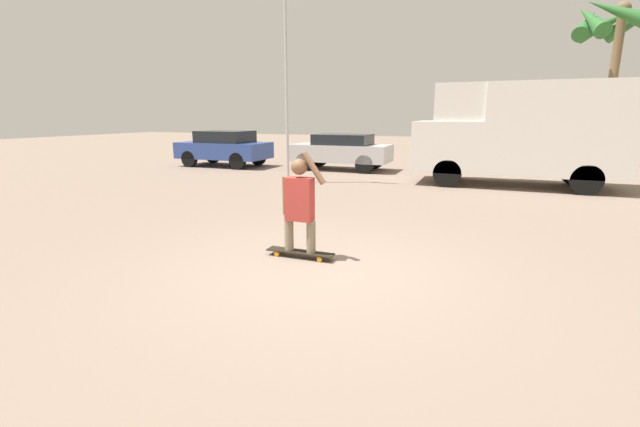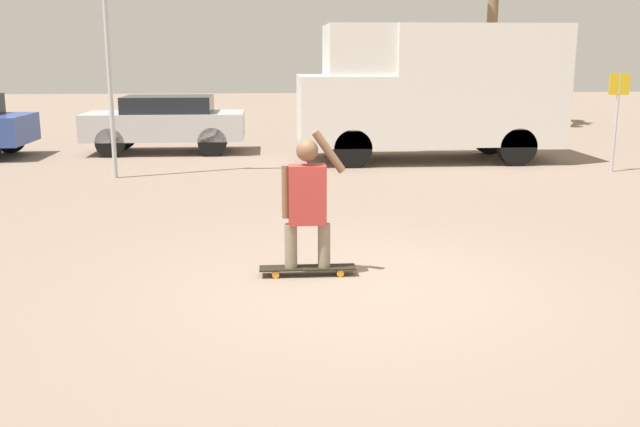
% 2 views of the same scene
% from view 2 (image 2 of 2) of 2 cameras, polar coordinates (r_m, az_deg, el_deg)
% --- Properties ---
extents(ground_plane, '(80.00, 80.00, 0.00)m').
position_cam_2_polar(ground_plane, '(7.72, 2.92, -5.81)').
color(ground_plane, gray).
extents(skateboard, '(1.08, 0.22, 0.10)m').
position_cam_2_polar(skateboard, '(8.05, -1.00, -4.41)').
color(skateboard, black).
rests_on(skateboard, ground_plane).
extents(person_skateboarder, '(0.71, 0.24, 1.55)m').
position_cam_2_polar(person_skateboarder, '(7.85, -1.03, 1.35)').
color(person_skateboarder, gray).
rests_on(person_skateboarder, skateboard).
extents(camper_van, '(5.99, 2.27, 3.11)m').
position_cam_2_polar(camper_van, '(16.98, 9.03, 9.92)').
color(camper_van, black).
rests_on(camper_van, ground_plane).
extents(parked_car_silver, '(3.96, 1.77, 1.43)m').
position_cam_2_polar(parked_car_silver, '(18.59, -12.22, 7.18)').
color(parked_car_silver, black).
rests_on(parked_car_silver, ground_plane).
extents(street_sign, '(0.44, 0.06, 2.06)m').
position_cam_2_polar(street_sign, '(16.31, 22.68, 7.78)').
color(street_sign, '#B7B7BC').
rests_on(street_sign, ground_plane).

